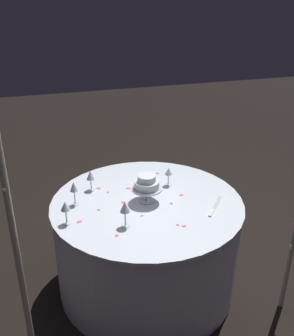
% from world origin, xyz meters
% --- Properties ---
extents(ground_plane, '(12.00, 12.00, 0.00)m').
position_xyz_m(ground_plane, '(0.00, 0.00, 0.00)').
color(ground_plane, black).
extents(decorative_arch, '(1.80, 0.06, 2.46)m').
position_xyz_m(decorative_arch, '(-0.00, 0.51, 1.55)').
color(decorative_arch, '#B7B29E').
rests_on(decorative_arch, ground).
extents(main_table, '(1.37, 1.37, 0.73)m').
position_xyz_m(main_table, '(0.00, 0.00, 0.37)').
color(main_table, silver).
rests_on(main_table, ground).
extents(tiered_cake, '(0.22, 0.22, 0.21)m').
position_xyz_m(tiered_cake, '(0.00, -0.01, 0.87)').
color(tiered_cake, silver).
rests_on(tiered_cake, main_table).
extents(wine_glass_0, '(0.06, 0.06, 0.16)m').
position_xyz_m(wine_glass_0, '(0.58, 0.12, 0.85)').
color(wine_glass_0, silver).
rests_on(wine_glass_0, main_table).
extents(wine_glass_1, '(0.06, 0.06, 0.15)m').
position_xyz_m(wine_glass_1, '(-0.23, -0.20, 0.84)').
color(wine_glass_1, silver).
rests_on(wine_glass_1, main_table).
extents(wine_glass_2, '(0.07, 0.07, 0.18)m').
position_xyz_m(wine_glass_2, '(0.22, 0.26, 0.87)').
color(wine_glass_2, silver).
rests_on(wine_glass_2, main_table).
extents(wine_glass_3, '(0.06, 0.06, 0.16)m').
position_xyz_m(wine_glass_3, '(0.35, -0.29, 0.85)').
color(wine_glass_3, silver).
rests_on(wine_glass_3, main_table).
extents(wine_glass_4, '(0.06, 0.06, 0.18)m').
position_xyz_m(wine_glass_4, '(0.49, -0.11, 0.86)').
color(wine_glass_4, silver).
rests_on(wine_glass_4, main_table).
extents(cake_knife, '(0.20, 0.24, 0.01)m').
position_xyz_m(cake_knife, '(-0.43, 0.21, 0.74)').
color(cake_knife, silver).
rests_on(cake_knife, main_table).
extents(rose_petal_0, '(0.04, 0.04, 0.00)m').
position_xyz_m(rose_petal_0, '(0.29, -0.29, 0.74)').
color(rose_petal_0, '#EA6B84').
rests_on(rose_petal_0, main_table).
extents(rose_petal_1, '(0.03, 0.02, 0.00)m').
position_xyz_m(rose_petal_1, '(0.16, 0.07, 0.74)').
color(rose_petal_1, '#EA6B84').
rests_on(rose_petal_1, main_table).
extents(rose_petal_2, '(0.04, 0.04, 0.00)m').
position_xyz_m(rose_petal_2, '(0.16, -0.03, 0.74)').
color(rose_petal_2, '#EA6B84').
rests_on(rose_petal_2, main_table).
extents(rose_petal_3, '(0.03, 0.02, 0.00)m').
position_xyz_m(rose_petal_3, '(0.09, 0.17, 0.74)').
color(rose_petal_3, '#EA6B84').
rests_on(rose_petal_3, main_table).
extents(rose_petal_4, '(0.05, 0.04, 0.00)m').
position_xyz_m(rose_petal_4, '(0.08, -0.23, 0.74)').
color(rose_petal_4, '#EA6B84').
rests_on(rose_petal_4, main_table).
extents(rose_petal_5, '(0.03, 0.03, 0.00)m').
position_xyz_m(rose_petal_5, '(0.35, 0.02, 0.74)').
color(rose_petal_5, '#EA6B84').
rests_on(rose_petal_5, main_table).
extents(rose_petal_6, '(0.02, 0.03, 0.00)m').
position_xyz_m(rose_petal_6, '(0.24, -0.21, 0.74)').
color(rose_petal_6, '#EA6B84').
rests_on(rose_petal_6, main_table).
extents(rose_petal_7, '(0.04, 0.03, 0.00)m').
position_xyz_m(rose_petal_7, '(-0.27, -0.02, 0.74)').
color(rose_petal_7, '#EA6B84').
rests_on(rose_petal_7, main_table).
extents(rose_petal_8, '(0.04, 0.03, 0.00)m').
position_xyz_m(rose_petal_8, '(-0.14, 0.37, 0.74)').
color(rose_petal_8, '#EA6B84').
rests_on(rose_petal_8, main_table).
extents(rose_petal_9, '(0.02, 0.03, 0.00)m').
position_xyz_m(rose_petal_9, '(-0.11, 0.34, 0.74)').
color(rose_petal_9, '#EA6B84').
rests_on(rose_petal_9, main_table).
extents(rose_petal_10, '(0.03, 0.03, 0.00)m').
position_xyz_m(rose_petal_10, '(-0.16, 0.08, 0.74)').
color(rose_petal_10, '#EA6B84').
rests_on(rose_petal_10, main_table).
extents(rose_petal_11, '(0.05, 0.04, 0.00)m').
position_xyz_m(rose_petal_11, '(0.50, 0.13, 0.74)').
color(rose_petal_11, '#EA6B84').
rests_on(rose_petal_11, main_table).
extents(rose_petal_12, '(0.03, 0.03, 0.00)m').
position_xyz_m(rose_petal_12, '(-0.11, -0.27, 0.74)').
color(rose_petal_12, '#EA6B84').
rests_on(rose_petal_12, main_table).
extents(rose_petal_13, '(0.04, 0.04, 0.00)m').
position_xyz_m(rose_petal_13, '(0.30, 0.35, 0.74)').
color(rose_petal_13, '#EA6B84').
rests_on(rose_petal_13, main_table).
extents(rose_petal_14, '(0.04, 0.04, 0.00)m').
position_xyz_m(rose_petal_14, '(-0.21, -0.41, 0.74)').
color(rose_petal_14, '#EA6B84').
rests_on(rose_petal_14, main_table).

